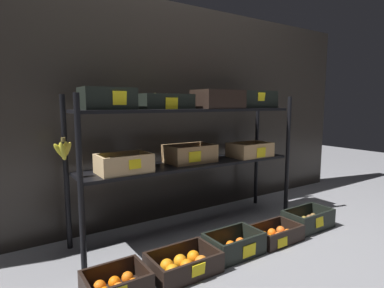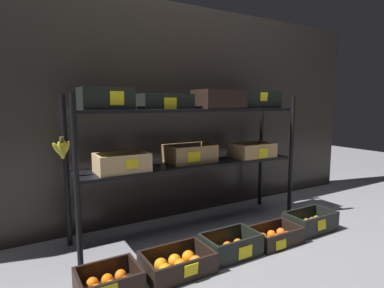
% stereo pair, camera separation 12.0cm
% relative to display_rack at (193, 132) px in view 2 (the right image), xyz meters
% --- Properties ---
extents(ground_plane, '(10.00, 10.00, 0.00)m').
position_rel_display_rack_xyz_m(ground_plane, '(-0.01, 0.00, -0.72)').
color(ground_plane, gray).
extents(storefront_wall, '(4.05, 0.12, 1.69)m').
position_rel_display_rack_xyz_m(storefront_wall, '(-0.01, 0.38, 0.13)').
color(storefront_wall, '#2D2823').
rests_on(storefront_wall, ground_plane).
extents(display_rack, '(1.77, 0.38, 1.02)m').
position_rel_display_rack_xyz_m(display_rack, '(0.00, 0.00, 0.00)').
color(display_rack, black).
rests_on(display_rack, ground_plane).
extents(crate_ground_tangerine, '(0.30, 0.24, 0.11)m').
position_rel_display_rack_xyz_m(crate_ground_tangerine, '(-0.75, -0.46, -0.68)').
color(crate_ground_tangerine, black).
rests_on(crate_ground_tangerine, ground_plane).
extents(crate_ground_orange, '(0.38, 0.26, 0.11)m').
position_rel_display_rack_xyz_m(crate_ground_orange, '(-0.38, -0.47, -0.67)').
color(crate_ground_orange, black).
rests_on(crate_ground_orange, ground_plane).
extents(crate_ground_center_tangerine, '(0.34, 0.22, 0.13)m').
position_rel_display_rack_xyz_m(crate_ground_center_tangerine, '(-0.01, -0.46, -0.67)').
color(crate_ground_center_tangerine, black).
rests_on(crate_ground_center_tangerine, ground_plane).
extents(crate_ground_right_tangerine, '(0.34, 0.22, 0.11)m').
position_rel_display_rack_xyz_m(crate_ground_right_tangerine, '(0.35, -0.48, -0.68)').
color(crate_ground_right_tangerine, black).
rests_on(crate_ground_right_tangerine, ground_plane).
extents(crate_ground_kiwi, '(0.37, 0.22, 0.14)m').
position_rel_display_rack_xyz_m(crate_ground_kiwi, '(0.72, -0.46, -0.67)').
color(crate_ground_kiwi, black).
rests_on(crate_ground_kiwi, ground_plane).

